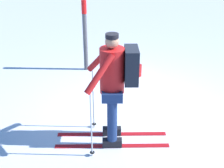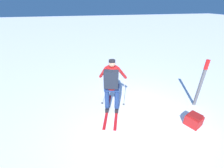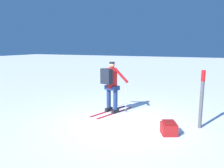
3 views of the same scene
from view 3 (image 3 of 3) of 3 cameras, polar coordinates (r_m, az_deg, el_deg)
name	(u,v)px [view 3 (image 3 of 3)]	position (r m, az deg, el deg)	size (l,w,h in m)	color
ground_plane	(120,121)	(6.90, 2.13, -9.56)	(80.00, 80.00, 0.00)	white
skier	(111,83)	(7.47, -0.21, 0.26)	(1.02, 1.82, 1.77)	red
dropped_backpack	(169,128)	(6.04, 14.63, -11.10)	(0.51, 0.52, 0.36)	maroon
trail_marker	(202,95)	(6.55, 22.42, -2.70)	(0.11, 0.11, 1.65)	#4C4C51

